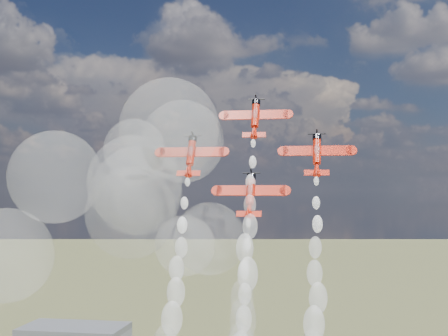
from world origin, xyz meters
name	(u,v)px	position (x,y,z in m)	size (l,w,h in m)	color
plane_lead	(255,117)	(-11.53, 20.41, 94.79)	(13.71, 7.04, 9.02)	red
plane_left	(191,155)	(-24.52, 16.20, 86.73)	(13.71, 7.04, 9.02)	red
plane_right	(317,154)	(1.46, 16.20, 86.73)	(13.71, 7.04, 9.02)	red
plane_slot	(250,194)	(-11.53, 11.99, 78.67)	(13.71, 7.04, 9.02)	red
smoke_trail_lead	(244,300)	(-11.44, 1.99, 59.59)	(5.18, 22.78, 40.24)	white
drifted_smoke_cloud	(123,190)	(-41.14, 22.12, 79.46)	(61.96, 37.94, 47.68)	white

